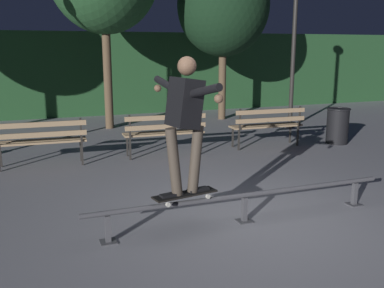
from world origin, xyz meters
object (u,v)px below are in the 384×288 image
at_px(park_bench_right_center, 268,123).
at_px(grind_rail, 245,199).
at_px(skateboard, 185,195).
at_px(lamp_post_right, 294,33).
at_px(park_bench_leftmost, 40,138).
at_px(trash_can, 338,125).
at_px(tree_far_right, 223,5).
at_px(skateboarder, 185,114).
at_px(park_bench_left_center, 165,130).

bearing_deg(park_bench_right_center, grind_rail, -123.93).
relative_size(skateboard, park_bench_right_center, 0.50).
bearing_deg(park_bench_right_center, lamp_post_right, 46.12).
xyz_separation_m(skateboard, park_bench_leftmost, (-1.46, 3.55, 0.09)).
distance_m(park_bench_leftmost, trash_can, 6.30).
height_order(skateboard, park_bench_leftmost, park_bench_leftmost).
relative_size(park_bench_leftmost, tree_far_right, 0.34).
bearing_deg(skateboard, park_bench_leftmost, 112.37).
bearing_deg(skateboarder, grind_rail, -0.04).
distance_m(skateboard, lamp_post_right, 7.61).
bearing_deg(park_bench_left_center, tree_far_right, 52.20).
bearing_deg(grind_rail, park_bench_right_center, 56.07).
relative_size(skateboarder, trash_can, 1.95).
relative_size(skateboard, park_bench_left_center, 0.50).
bearing_deg(skateboard, skateboarder, 10.25).
distance_m(grind_rail, park_bench_right_center, 4.29).
distance_m(skateboarder, trash_can, 5.96).
bearing_deg(skateboard, lamp_post_right, 47.52).
distance_m(skateboard, skateboarder, 0.94).
xyz_separation_m(park_bench_leftmost, lamp_post_right, (6.41, 1.86, 1.94)).
distance_m(skateboard, park_bench_right_center, 4.76).
relative_size(skateboard, trash_can, 1.00).
bearing_deg(skateboarder, park_bench_left_center, 76.54).
bearing_deg(park_bench_right_center, tree_far_right, 79.97).
distance_m(tree_far_right, trash_can, 5.09).
bearing_deg(grind_rail, skateboard, 180.00).
height_order(skateboard, park_bench_right_center, park_bench_right_center).
bearing_deg(park_bench_leftmost, park_bench_left_center, 0.00).
bearing_deg(grind_rail, tree_far_right, 67.50).
xyz_separation_m(park_bench_left_center, trash_can, (3.98, -0.21, -0.12)).
xyz_separation_m(tree_far_right, lamp_post_right, (1.10, -2.00, -0.82)).
distance_m(lamp_post_right, trash_can, 2.93).
relative_size(park_bench_left_center, trash_can, 2.02).
distance_m(park_bench_right_center, trash_can, 1.69).
xyz_separation_m(park_bench_left_center, tree_far_right, (3.00, 3.86, 2.76)).
distance_m(park_bench_right_center, tree_far_right, 4.80).
distance_m(skateboarder, tree_far_right, 8.57).
bearing_deg(grind_rail, trash_can, 39.46).
height_order(park_bench_leftmost, tree_far_right, tree_far_right).
distance_m(skateboarder, park_bench_leftmost, 3.93).
height_order(park_bench_left_center, trash_can, park_bench_left_center).
bearing_deg(park_bench_left_center, park_bench_leftmost, 180.00).
distance_m(grind_rail, skateboard, 0.79).
height_order(skateboarder, lamp_post_right, lamp_post_right).
xyz_separation_m(skateboard, skateboarder, (0.00, 0.00, 0.94)).
height_order(park_bench_leftmost, park_bench_right_center, same).
relative_size(park_bench_leftmost, park_bench_left_center, 1.00).
distance_m(skateboard, park_bench_leftmost, 3.84).
bearing_deg(tree_far_right, park_bench_left_center, -127.80).
bearing_deg(skateboard, park_bench_left_center, 76.50).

